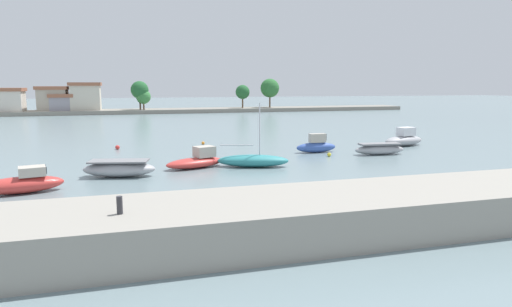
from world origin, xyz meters
The scene contains 14 objects.
ground_plane centered at (0.00, 0.00, 0.00)m, with size 400.00×400.00×0.00m, color slate.
seawall_embankment centered at (0.00, -7.31, 0.87)m, with size 93.39×5.12×1.74m, color gray.
mooring_bollard centered at (-10.09, -7.81, 2.06)m, with size 0.21×0.21×0.65m, color #2D2D33.
moored_boat_0 centered at (-15.77, 4.37, 0.58)m, with size 4.90×2.50×1.54m.
moored_boat_1 centered at (-10.37, 7.74, 0.56)m, with size 5.24×2.95×1.14m.
moored_boat_2 centered at (-4.69, 9.58, 0.54)m, with size 5.06×3.23×1.60m.
moored_boat_3 centered at (-0.44, 8.72, 0.48)m, with size 5.80×3.34×4.97m.
moored_boat_4 centered at (7.31, 14.15, 0.62)m, with size 3.93×1.21×1.78m.
moored_boat_5 centered at (12.31, 11.32, 0.50)m, with size 4.83×1.75×1.04m.
moored_boat_6 centered at (17.99, 15.83, 0.67)m, with size 5.19×2.97×1.92m.
mooring_buoy_0 centered at (-2.01, 22.62, 0.17)m, with size 0.34×0.34×0.34m, color orange.
mooring_buoy_1 centered at (7.42, 11.59, 0.18)m, with size 0.35×0.35×0.35m, color yellow.
mooring_buoy_2 centered at (-10.71, 21.38, 0.21)m, with size 0.43×0.43×0.43m, color red.
distant_shoreline centered at (-12.74, 78.81, 2.50)m, with size 114.83×8.30×7.74m.
Camera 1 is at (-9.72, -23.95, 6.32)m, focal length 31.16 mm.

